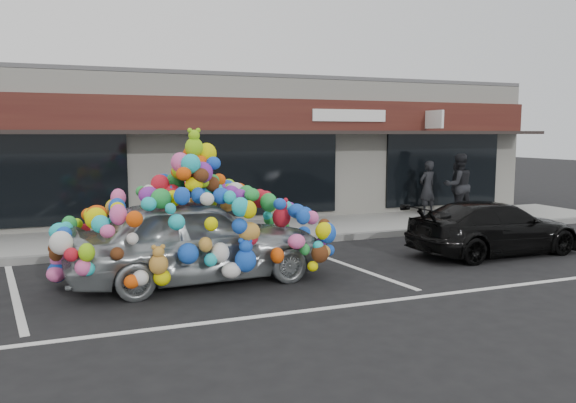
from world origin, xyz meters
name	(u,v)px	position (x,y,z in m)	size (l,w,h in m)	color
ground	(210,279)	(0.00, 0.00, 0.00)	(90.00, 90.00, 0.00)	black
shop_building	(148,148)	(0.00, 8.44, 2.16)	(24.00, 7.20, 4.31)	white
sidewalk	(173,237)	(0.00, 4.00, 0.07)	(26.00, 3.00, 0.15)	#999994
kerb	(184,249)	(0.00, 2.50, 0.07)	(26.00, 0.18, 0.16)	slate
parking_stripe_left	(15,294)	(-3.20, 0.20, 0.00)	(0.12, 4.40, 0.01)	silver
parking_stripe_mid	(344,264)	(2.80, 0.20, 0.00)	(0.12, 4.40, 0.01)	silver
parking_stripe_right	(550,245)	(8.20, 0.20, 0.00)	(0.12, 4.40, 0.01)	silver
lane_line	(371,303)	(2.00, -2.30, 0.00)	(14.00, 0.12, 0.01)	silver
toy_car	(197,229)	(-0.23, -0.04, 0.93)	(3.20, 4.83, 2.75)	silver
black_sedan	(494,228)	(6.28, -0.09, 0.58)	(3.98, 1.62, 1.16)	black
pedestrian_a	(427,188)	(7.87, 4.69, 0.97)	(0.60, 0.39, 1.65)	black
pedestrian_b	(458,185)	(8.42, 3.93, 1.09)	(0.92, 0.71, 1.89)	black
pedestrian_c	(457,188)	(8.78, 4.46, 0.95)	(0.39, 0.94, 1.61)	black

